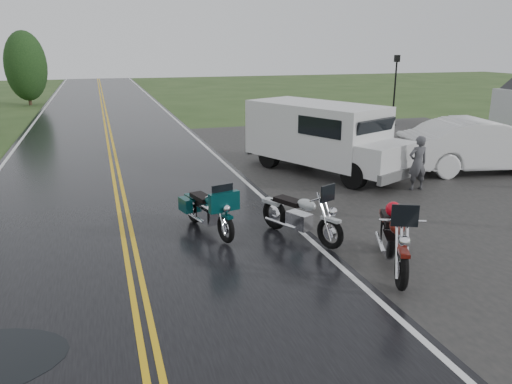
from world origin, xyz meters
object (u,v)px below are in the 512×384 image
motorcycle_red (403,253)px  motorcycle_silver (331,221)px  motorcycle_teal (226,217)px  van_white (355,151)px  person_at_van (418,164)px  lamp_post_far_right (395,91)px  sedan_white (482,146)px

motorcycle_red → motorcycle_silver: size_ratio=1.11×
motorcycle_red → motorcycle_teal: (-2.35, 2.98, -0.10)m
van_white → motorcycle_red: bearing=-135.9°
person_at_van → lamp_post_far_right: 12.65m
motorcycle_teal → van_white: (4.67, 3.03, 0.53)m
motorcycle_silver → person_at_van: person_at_van is taller
motorcycle_red → person_at_van: size_ratio=1.56×
motorcycle_red → motorcycle_teal: motorcycle_red is taller
van_white → person_at_van: (1.70, -0.64, -0.37)m
motorcycle_red → motorcycle_silver: bearing=124.4°
van_white → sedan_white: bearing=-17.4°
motorcycle_teal → lamp_post_far_right: bearing=32.1°
motorcycle_red → sedan_white: 9.99m
van_white → sedan_white: van_white is taller
person_at_van → sedan_white: bearing=-157.0°
motorcycle_silver → van_white: size_ratio=0.38×
motorcycle_red → van_white: size_ratio=0.42×
motorcycle_silver → person_at_van: size_ratio=1.41×
van_white → person_at_van: van_white is taller
motorcycle_teal → person_at_van: bearing=5.7°
motorcycle_teal → sedan_white: bearing=5.9°
motorcycle_red → motorcycle_silver: motorcycle_red is taller
motorcycle_teal → sedan_white: (9.78, 3.69, 0.25)m
motorcycle_silver → person_at_van: 5.54m
motorcycle_teal → van_white: 5.59m
motorcycle_teal → lamp_post_far_right: lamp_post_far_right is taller
van_white → lamp_post_far_right: lamp_post_far_right is taller
sedan_white → lamp_post_far_right: lamp_post_far_right is taller
person_at_van → sedan_white: size_ratio=0.30×
motorcycle_teal → lamp_post_far_right: size_ratio=0.59×
motorcycle_silver → sedan_white: 9.10m
sedan_white → person_at_van: bearing=120.6°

